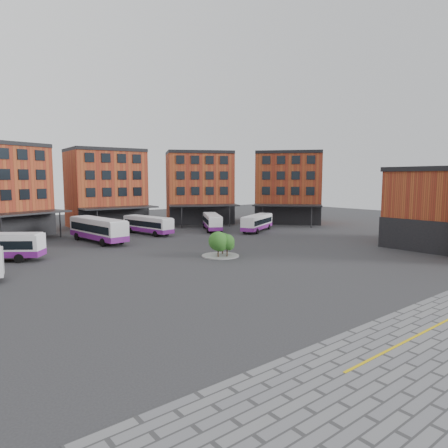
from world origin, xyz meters
TOP-DOWN VIEW (x-y plane):
  - ground at (0.00, 0.00)m, footprint 160.00×160.00m
  - main_building at (-4.77, 38.25)m, footprint 94.14×42.48m
  - tree_island at (2.00, 11.69)m, footprint 4.40×4.40m
  - bus_c at (-5.29, 31.16)m, footprint 4.12×12.50m
  - bus_d at (4.21, 34.07)m, footprint 4.10×10.62m
  - bus_e at (15.45, 31.50)m, footprint 7.07×9.94m
  - bus_f at (20.77, 25.60)m, footprint 9.99×6.64m

SIDE VIEW (x-z plane):
  - ground at x=0.00m, z-range 0.00..0.00m
  - bus_f at x=20.77m, z-range 0.12..2.95m
  - bus_e at x=15.45m, z-range 0.12..2.97m
  - bus_d at x=4.21m, z-range 0.12..3.04m
  - tree_island at x=2.00m, z-range 0.08..3.14m
  - bus_c at x=-5.29m, z-range 0.14..3.60m
  - main_building at x=-4.77m, z-range -0.07..14.53m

